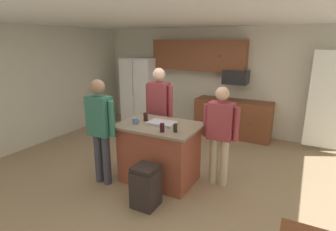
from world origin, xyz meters
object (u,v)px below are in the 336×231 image
Objects in this scene: mug_ceramic_white at (135,121)px; trash_bin at (146,186)px; refrigerator at (141,91)px; serving_tray at (162,123)px; microwave_over_range at (236,77)px; kitchen_island at (159,152)px; person_host_foreground at (220,130)px; person_elder_center at (100,125)px; person_guest_by_door at (159,108)px; glass_pilsner at (162,128)px; tumbler_amber at (146,117)px; glass_stout_tall at (175,128)px.

mug_ceramic_white is 1.09m from trash_bin.
refrigerator is 3.37m from serving_tray.
microwave_over_range is at bearing 80.49° from serving_tray.
person_host_foreground reaches higher than kitchen_island.
person_elder_center is 1.30m from person_guest_by_door.
trash_bin is (-0.02, -0.44, -0.74)m from glass_pilsner.
refrigerator is 13.46× the size of tumbler_amber.
person_host_foreground is 12.43× the size of mug_ceramic_white.
person_guest_by_door is 0.89m from mug_ceramic_white.
person_host_foreground is at bearing 43.55° from person_guest_by_door.
person_elder_center is 13.80× the size of glass_stout_tall.
mug_ceramic_white is at bearing -157.19° from kitchen_island.
refrigerator is 3.78m from person_host_foreground.
person_elder_center is 13.33× the size of glass_pilsner.
kitchen_island is 0.70m from glass_stout_tall.
person_elder_center reaches higher than glass_pilsner.
serving_tray is (-0.86, -0.32, 0.08)m from person_host_foreground.
microwave_over_range is 3.68m from trash_bin.
person_host_foreground is 1.43m from trash_bin.
mug_ceramic_white is at bearing -25.63° from person_guest_by_door.
refrigerator is at bearing 124.41° from trash_bin.
glass_pilsner is at bearing -51.50° from refrigerator.
tumbler_amber is 0.74m from glass_stout_tall.
kitchen_island is 0.63m from tumbler_amber.
person_guest_by_door is 2.94× the size of trash_bin.
tumbler_amber is 0.35m from serving_tray.
trash_bin is at bearing -92.34° from glass_pilsner.
kitchen_island is 0.51m from serving_tray.
mug_ceramic_white is at bearing -105.12° from tumbler_amber.
mug_ceramic_white is (-0.85, -2.89, -0.43)m from microwave_over_range.
person_guest_by_door reaches higher than glass_stout_tall.
microwave_over_range reaches higher than glass_pilsner.
microwave_over_range is 2.79m from serving_tray.
microwave_over_range reaches higher than mug_ceramic_white.
serving_tray is at bearing -50.49° from refrigerator.
microwave_over_range is at bearing 34.96° from person_elder_center.
glass_stout_tall is (0.82, -0.95, -0.01)m from person_guest_by_door.
mug_ceramic_white is 0.44m from serving_tray.
serving_tray is at bearing 101.74° from trash_bin.
person_elder_center reaches higher than glass_stout_tall.
glass_stout_tall is at bearing -33.75° from serving_tray.
person_elder_center is at bearing 166.98° from trash_bin.
person_elder_center is at bearing -111.29° from microwave_over_range.
serving_tray reaches higher than trash_bin.
glass_pilsner is 0.37m from serving_tray.
kitchen_island is 10.46× the size of glass_stout_tall.
glass_stout_tall is at bearing -21.90° from tumbler_amber.
person_host_foreground is 0.76m from glass_stout_tall.
person_guest_by_door is 13.98× the size of glass_pilsner.
person_guest_by_door reaches higher than person_host_foreground.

